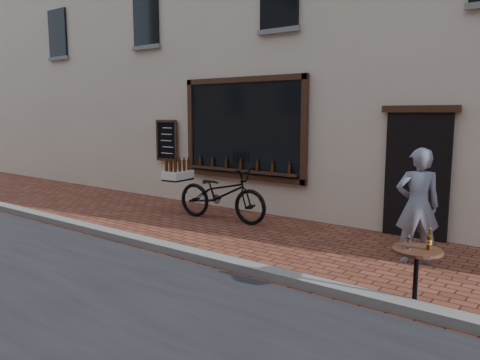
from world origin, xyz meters
The scene contains 5 objects.
ground centered at (0.00, 0.00, 0.00)m, with size 90.00×90.00×0.00m, color #5A2A1D.
kerb centered at (0.00, 0.20, 0.06)m, with size 90.00×0.25×0.12m, color slate.
cargo_bicycle centered at (-1.70, 2.41, 0.56)m, with size 2.47×0.90×1.18m.
bistro_table centered at (2.87, 0.35, 0.50)m, with size 0.54×0.54×0.93m.
pedestrian centered at (2.36, 2.04, 0.85)m, with size 0.62×0.41×1.70m, color slate.
Camera 1 is at (4.37, -4.83, 2.19)m, focal length 35.00 mm.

